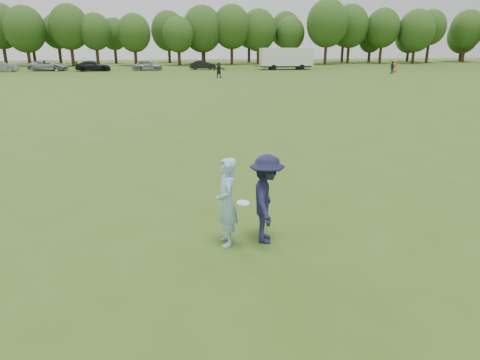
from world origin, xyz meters
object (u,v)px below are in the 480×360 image
(car_b, at_px, (2,67))
(car_e, at_px, (147,65))
(cargo_trailer, at_px, (286,58))
(car_c, at_px, (48,65))
(defender, at_px, (266,199))
(car_f, at_px, (203,65))
(player_far_d, at_px, (219,70))
(thrower, at_px, (227,202))
(player_far_b, at_px, (392,67))
(field_cone, at_px, (347,74))
(car_d, at_px, (93,66))
(player_far_c, at_px, (395,66))

(car_b, bearing_deg, car_e, -95.98)
(cargo_trailer, bearing_deg, car_c, 176.59)
(defender, distance_m, car_b, 65.17)
(defender, height_order, car_f, defender)
(car_b, relative_size, car_e, 0.96)
(player_far_d, distance_m, car_c, 28.90)
(thrower, xyz_separation_m, player_far_b, (27.96, 47.77, -0.13))
(car_b, xyz_separation_m, field_cone, (46.85, -13.21, -0.55))
(car_f, bearing_deg, car_c, 86.91)
(car_b, height_order, car_d, car_d)
(car_d, bearing_deg, player_far_b, -109.69)
(player_far_b, height_order, car_d, player_far_b)
(player_far_c, bearing_deg, car_f, 28.50)
(car_c, bearing_deg, car_e, -89.79)
(player_far_c, xyz_separation_m, cargo_trailer, (-13.64, 8.26, 0.93))
(car_e, bearing_deg, thrower, -174.44)
(defender, xyz_separation_m, car_c, (-20.58, 60.47, -0.19))
(car_c, bearing_deg, player_far_c, -96.82)
(player_far_b, relative_size, car_c, 0.29)
(cargo_trailer, bearing_deg, car_f, 170.82)
(car_c, relative_size, car_e, 1.27)
(defender, height_order, car_e, defender)
(car_e, distance_m, cargo_trailer, 21.18)
(car_f, height_order, cargo_trailer, cargo_trailer)
(player_far_c, xyz_separation_m, car_f, (-26.43, 10.33, -0.17))
(car_b, distance_m, cargo_trailer, 41.79)
(car_b, bearing_deg, cargo_trailer, -96.93)
(defender, relative_size, player_far_c, 1.15)
(player_far_c, relative_size, field_cone, 5.63)
(player_far_b, relative_size, player_far_d, 0.91)
(defender, distance_m, player_far_d, 44.20)
(car_b, xyz_separation_m, car_f, (28.98, 0.99, -0.02))
(defender, relative_size, field_cone, 6.48)
(thrower, bearing_deg, player_far_d, 173.58)
(car_c, height_order, car_e, car_c)
(car_e, height_order, car_f, car_e)
(thrower, xyz_separation_m, car_f, (3.09, 60.44, -0.28))
(player_far_d, height_order, car_f, player_far_d)
(thrower, bearing_deg, field_cone, 154.48)
(defender, bearing_deg, player_far_c, -18.39)
(player_far_d, relative_size, cargo_trailer, 0.20)
(car_c, xyz_separation_m, car_f, (22.82, -0.06, -0.10))
(car_b, bearing_deg, field_cone, -111.19)
(player_far_d, distance_m, car_e, 17.80)
(car_b, bearing_deg, car_d, -98.72)
(car_e, bearing_deg, field_cone, -115.91)
(field_cone, bearing_deg, car_f, 141.53)
(car_f, bearing_deg, defender, 174.94)
(player_far_c, bearing_deg, cargo_trailer, 18.65)
(car_e, bearing_deg, player_far_b, -108.58)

